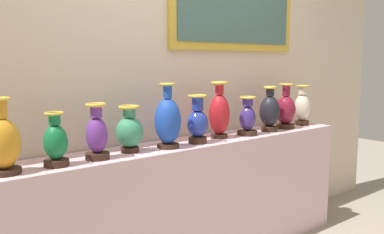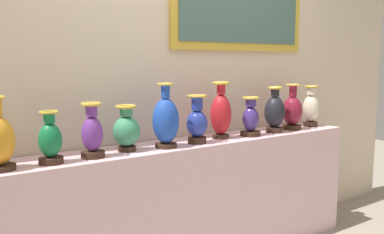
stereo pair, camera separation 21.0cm
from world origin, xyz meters
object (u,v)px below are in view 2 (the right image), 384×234
at_px(vase_emerald, 50,141).
at_px(vase_indigo, 251,119).
at_px(vase_cobalt, 197,122).
at_px(vase_ivory, 311,108).
at_px(vase_jade, 126,130).
at_px(vase_sapphire, 166,121).
at_px(vase_onyx, 275,112).
at_px(vase_violet, 92,134).
at_px(vase_burgundy, 292,111).
at_px(vase_crimson, 221,114).

distance_m(vase_emerald, vase_indigo, 1.49).
distance_m(vase_cobalt, vase_ivory, 1.25).
bearing_deg(vase_jade, vase_sapphire, -9.92).
bearing_deg(vase_onyx, vase_violet, -179.79).
bearing_deg(vase_burgundy, vase_cobalt, -178.44).
height_order(vase_emerald, vase_burgundy, vase_burgundy).
height_order(vase_emerald, vase_sapphire, vase_sapphire).
bearing_deg(vase_jade, vase_indigo, -2.38).
height_order(vase_emerald, vase_ivory, vase_ivory).
relative_size(vase_crimson, vase_ivory, 1.18).
bearing_deg(vase_ivory, vase_burgundy, -174.77).
bearing_deg(vase_jade, vase_ivory, 0.15).
relative_size(vase_violet, vase_cobalt, 0.97).
bearing_deg(vase_burgundy, vase_onyx, -175.19).
distance_m(vase_sapphire, vase_burgundy, 1.23).
bearing_deg(vase_ivory, vase_indigo, -176.43).
distance_m(vase_violet, vase_ivory, 1.99).
bearing_deg(vase_cobalt, vase_indigo, 0.48).
bearing_deg(vase_emerald, vase_violet, 1.77).
height_order(vase_jade, vase_crimson, vase_crimson).
height_order(vase_indigo, vase_onyx, vase_onyx).
distance_m(vase_violet, vase_crimson, 1.00).
distance_m(vase_cobalt, vase_burgundy, 0.98).
xyz_separation_m(vase_indigo, vase_burgundy, (0.48, 0.02, 0.02)).
bearing_deg(vase_crimson, vase_emerald, -177.50).
relative_size(vase_indigo, vase_ivory, 0.84).
distance_m(vase_sapphire, vase_crimson, 0.50).
distance_m(vase_jade, vase_crimson, 0.76).
distance_m(vase_emerald, vase_crimson, 1.24).
xyz_separation_m(vase_cobalt, vase_indigo, (0.50, 0.00, -0.02)).
bearing_deg(vase_ivory, vase_onyx, -174.97).
bearing_deg(vase_sapphire, vase_cobalt, -0.19).
distance_m(vase_violet, vase_burgundy, 1.73).
height_order(vase_crimson, vase_ivory, vase_crimson).
xyz_separation_m(vase_violet, vase_ivory, (1.99, 0.05, 0.02)).
bearing_deg(vase_indigo, vase_cobalt, -179.52).
height_order(vase_cobalt, vase_crimson, vase_crimson).
distance_m(vase_cobalt, vase_onyx, 0.76).
height_order(vase_violet, vase_burgundy, vase_burgundy).
xyz_separation_m(vase_emerald, vase_crimson, (1.24, 0.05, 0.06)).
bearing_deg(vase_cobalt, vase_ivory, 2.33).
distance_m(vase_crimson, vase_onyx, 0.51).
height_order(vase_emerald, vase_jade, vase_emerald).
distance_m(vase_indigo, vase_ivory, 0.75).
distance_m(vase_indigo, vase_onyx, 0.26).
relative_size(vase_cobalt, vase_ivory, 0.95).
xyz_separation_m(vase_sapphire, vase_burgundy, (1.23, 0.03, -0.02)).
bearing_deg(vase_indigo, vase_violet, -179.91).
bearing_deg(vase_emerald, vase_onyx, 0.43).
relative_size(vase_violet, vase_crimson, 0.78).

